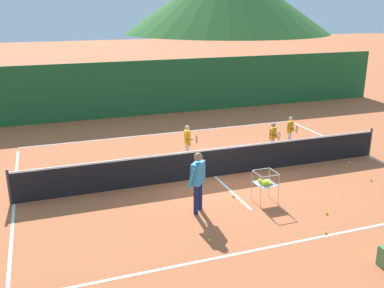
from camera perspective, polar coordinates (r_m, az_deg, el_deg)
name	(u,v)px	position (r m, az deg, el deg)	size (l,w,h in m)	color
ground_plane	(215,176)	(14.40, 3.02, -4.26)	(120.00, 120.00, 0.00)	#BC6038
line_baseline_near	(288,243)	(10.81, 12.46, -12.62)	(12.37, 0.08, 0.01)	white
line_baseline_far	(168,133)	(19.23, -3.19, 1.46)	(12.37, 0.08, 0.01)	white
line_sideline_west	(14,204)	(13.46, -22.31, -7.27)	(0.08, 9.92, 0.01)	white
line_sideline_east	(367,155)	(17.61, 21.96, -1.40)	(0.08, 9.92, 0.01)	white
line_service_center	(215,176)	(14.40, 3.02, -4.25)	(0.08, 5.23, 0.01)	white
tennis_net	(215,162)	(14.22, 3.05, -2.39)	(12.59, 0.08, 1.05)	#333338
instructor	(198,177)	(11.63, 0.77, -4.32)	(0.61, 0.81, 1.70)	#191E4C
student_0	(188,140)	(15.58, -0.57, 0.59)	(0.42, 0.68, 1.32)	silver
student_1	(273,135)	(16.63, 10.59, 1.14)	(0.46, 0.64, 1.20)	silver
student_2	(291,129)	(17.63, 12.81, 1.98)	(0.46, 0.66, 1.21)	silver
ball_cart	(265,182)	(12.55, 9.52, -5.00)	(0.58, 0.58, 0.90)	#B7B7BC
tennis_ball_0	(347,167)	(16.03, 19.61, -2.85)	(0.07, 0.07, 0.07)	yellow
tennis_ball_1	(349,163)	(16.42, 19.91, -2.39)	(0.07, 0.07, 0.07)	yellow
tennis_ball_2	(326,213)	(12.43, 17.22, -8.65)	(0.07, 0.07, 0.07)	yellow
tennis_ball_3	(233,196)	(12.94, 5.44, -6.79)	(0.07, 0.07, 0.07)	yellow
tennis_ball_4	(259,177)	(14.41, 8.75, -4.29)	(0.07, 0.07, 0.07)	yellow
tennis_ball_5	(371,180)	(15.15, 22.43, -4.37)	(0.07, 0.07, 0.07)	yellow
tennis_ball_6	(209,240)	(10.65, 2.30, -12.48)	(0.07, 0.07, 0.07)	yellow
tennis_ball_7	(326,232)	(11.45, 17.12, -11.01)	(0.07, 0.07, 0.07)	yellow
windscreen_fence	(147,88)	(22.26, -5.89, 7.31)	(27.22, 0.08, 2.78)	#1E5B2D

